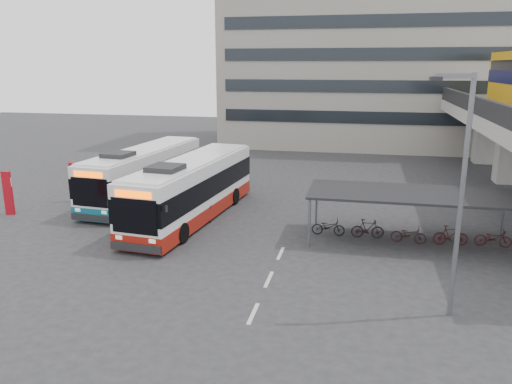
% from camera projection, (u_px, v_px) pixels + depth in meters
% --- Properties ---
extents(ground, '(120.00, 120.00, 0.00)m').
position_uv_depth(ground, '(229.00, 249.00, 24.04)').
color(ground, '#28282B').
rests_on(ground, ground).
extents(bike_shelter, '(10.00, 4.00, 2.54)m').
position_uv_depth(bike_shelter, '(410.00, 212.00, 24.78)').
color(bike_shelter, '#595B60').
rests_on(bike_shelter, ground).
extents(office_block, '(30.00, 15.00, 25.00)m').
position_uv_depth(office_block, '(368.00, 28.00, 53.81)').
color(office_block, gray).
rests_on(office_block, ground).
extents(road_markings, '(0.15, 7.60, 0.01)m').
position_uv_depth(road_markings, '(269.00, 279.00, 20.69)').
color(road_markings, beige).
rests_on(road_markings, ground).
extents(bus_main, '(3.96, 12.75, 3.71)m').
position_uv_depth(bus_main, '(192.00, 189.00, 28.55)').
color(bus_main, white).
rests_on(bus_main, ground).
extents(bus_teal, '(3.67, 12.30, 3.58)m').
position_uv_depth(bus_teal, '(145.00, 174.00, 32.90)').
color(bus_teal, white).
rests_on(bus_teal, ground).
extents(pedestrian, '(0.57, 0.69, 1.63)m').
position_uv_depth(pedestrian, '(208.00, 209.00, 27.84)').
color(pedestrian, black).
rests_on(pedestrian, ground).
extents(lamp_post, '(1.46, 0.50, 8.42)m').
position_uv_depth(lamp_post, '(460.00, 184.00, 16.53)').
color(lamp_post, '#595B60').
rests_on(lamp_post, ground).
extents(sign_totem_mid, '(0.57, 0.22, 2.62)m').
position_uv_depth(sign_totem_mid, '(8.00, 192.00, 29.34)').
color(sign_totem_mid, '#A40A15').
rests_on(sign_totem_mid, ground).
extents(sign_totem_north, '(0.56, 0.23, 2.58)m').
position_uv_depth(sign_totem_north, '(74.00, 182.00, 32.10)').
color(sign_totem_north, '#A40A15').
rests_on(sign_totem_north, ground).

